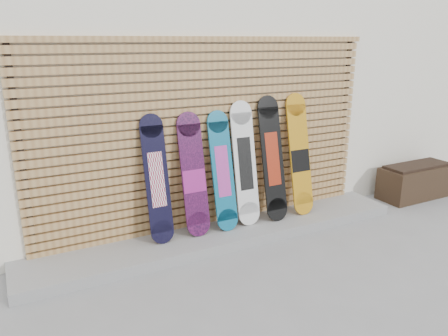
{
  "coord_description": "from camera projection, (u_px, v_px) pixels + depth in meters",
  "views": [
    {
      "loc": [
        -2.31,
        -3.48,
        2.27
      ],
      "look_at": [
        -0.1,
        0.75,
        0.85
      ],
      "focal_mm": 35.0,
      "sensor_mm": 36.0,
      "label": 1
    }
  ],
  "objects": [
    {
      "name": "ground",
      "position": [
        265.0,
        261.0,
        4.63
      ],
      "size": [
        80.0,
        80.0,
        0.0
      ],
      "primitive_type": "plane",
      "color": "gray",
      "rests_on": "ground"
    },
    {
      "name": "snowboard_0",
      "position": [
        157.0,
        180.0,
        4.68
      ],
      "size": [
        0.26,
        0.29,
        1.4
      ],
      "color": "black",
      "rests_on": "concrete_step"
    },
    {
      "name": "concrete_step",
      "position": [
        223.0,
        234.0,
        5.13
      ],
      "size": [
        4.6,
        0.7,
        0.12
      ],
      "primitive_type": "cube",
      "color": "gray",
      "rests_on": "ground"
    },
    {
      "name": "slat_wall",
      "position": [
        212.0,
        134.0,
        5.05
      ],
      "size": [
        4.26,
        0.08,
        2.29
      ],
      "color": "#A77945",
      "rests_on": "ground"
    },
    {
      "name": "snowboard_3",
      "position": [
        245.0,
        164.0,
        5.15
      ],
      "size": [
        0.28,
        0.31,
        1.46
      ],
      "color": "silver",
      "rests_on": "concrete_step"
    },
    {
      "name": "snowboard_2",
      "position": [
        223.0,
        171.0,
        5.02
      ],
      "size": [
        0.26,
        0.33,
        1.37
      ],
      "color": "#0E6186",
      "rests_on": "concrete_step"
    },
    {
      "name": "snowboard_4",
      "position": [
        273.0,
        159.0,
        5.29
      ],
      "size": [
        0.29,
        0.36,
        1.5
      ],
      "color": "black",
      "rests_on": "concrete_step"
    },
    {
      "name": "snowboard_1",
      "position": [
        194.0,
        176.0,
        4.87
      ],
      "size": [
        0.28,
        0.31,
        1.38
      ],
      "color": "black",
      "rests_on": "concrete_step"
    },
    {
      "name": "snowboard_5",
      "position": [
        300.0,
        155.0,
        5.47
      ],
      "size": [
        0.29,
        0.35,
        1.51
      ],
      "color": "#C08114",
      "rests_on": "concrete_step"
    },
    {
      "name": "building",
      "position": [
        180.0,
        68.0,
        7.32
      ],
      "size": [
        12.0,
        5.0,
        3.6
      ],
      "primitive_type": "cube",
      "color": "white",
      "rests_on": "ground"
    },
    {
      "name": "planter_box",
      "position": [
        415.0,
        181.0,
        6.45
      ],
      "size": [
        1.13,
        0.47,
        0.51
      ],
      "color": "black",
      "rests_on": "ground"
    }
  ]
}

